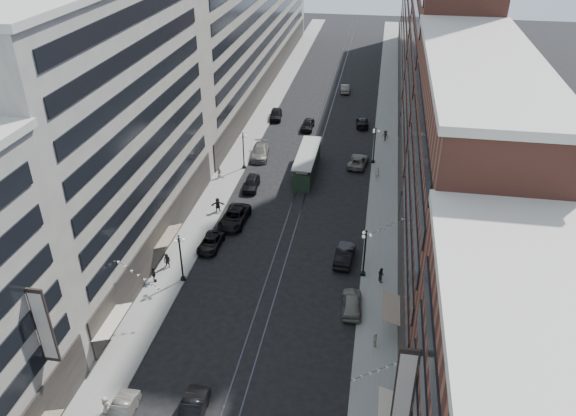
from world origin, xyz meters
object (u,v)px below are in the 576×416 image
Objects in this scene: car_14 at (345,88)px; pedestrian_5 at (218,205)px; car_5 at (192,412)px; pedestrian_9 at (385,136)px; lamppost_sw_far at (181,256)px; car_10 at (345,254)px; car_8 at (260,152)px; car_4 at (352,303)px; car_1 at (121,413)px; car_2 at (211,243)px; lamppost_se_far at (365,252)px; car_7 at (234,217)px; pedestrian_extra_0 at (154,275)px; pedestrian_4 at (375,340)px; pedestrian_7 at (381,275)px; pedestrian_6 at (219,172)px; lamppost_sw_mid at (243,149)px; car_extra_0 at (251,183)px; car_12 at (362,122)px; lamppost_se_mid at (374,144)px; pedestrian_1 at (106,405)px; car_9 at (276,114)px; car_13 at (308,125)px; pedestrian_8 at (377,172)px; pedestrian_2 at (167,261)px; streetcar at (307,164)px.

pedestrian_5 is (-11.91, -49.97, 0.31)m from car_14.
pedestrian_9 reaches higher than car_5.
car_10 is at bearing 21.47° from lamppost_sw_far.
car_8 is (1.44, 31.41, -2.22)m from lamppost_sw_far.
car_10 is at bearing -84.21° from car_4.
car_1 reaches higher than car_2.
lamppost_sw_far reaches higher than pedestrian_5.
lamppost_sw_far is at bearing -99.51° from car_8.
lamppost_se_far reaches higher than car_1.
car_7 is 3.58× the size of pedestrian_extra_0.
pedestrian_4 is 9.70m from pedestrian_7.
car_7 is at bearing 153.24° from lamppost_se_far.
lamppost_sw_far and lamppost_se_far have the same top height.
lamppost_se_far is at bearing 149.41° from pedestrian_6.
lamppost_sw_mid is 39.11m from car_14.
car_extra_0 is at bearing 93.30° from car_5.
pedestrian_5 is at bearing -29.58° from pedestrian_extra_0.
car_extra_0 is (-15.20, 22.84, -0.00)m from car_4.
pedestrian_6 is at bearing 96.50° from lamppost_sw_far.
lamppost_se_mid is at bearing 95.12° from car_12.
pedestrian_1 is 0.32× the size of car_9.
pedestrian_4 is 57.28m from car_9.
pedestrian_5 reaches higher than car_extra_0.
pedestrian_8 is (12.11, -16.79, 0.23)m from car_13.
lamppost_se_far is 23.01m from pedestrian_8.
lamppost_se_far reaches higher than car_extra_0.
lamppost_sw_mid is 44.67m from car_1.
pedestrian_extra_0 is at bearing -122.95° from lamppost_se_mid.
car_5 is 2.94× the size of pedestrian_2.
car_4 is 0.97× the size of car_12.
car_1 is at bearing 107.23° from pedestrian_6.
pedestrian_2 is 2.62m from pedestrian_extra_0.
car_5 is at bearing -93.60° from streetcar.
lamppost_sw_far is 1.12× the size of car_12.
pedestrian_1 is 19.18m from pedestrian_2.
pedestrian_8 is at bearing -158.82° from pedestrian_6.
car_10 is at bearing -75.21° from pedestrian_9.
car_4 is 5.53m from pedestrian_7.
pedestrian_2 is at bearing -101.88° from car_13.
car_5 is at bearing 65.34° from pedestrian_8.
streetcar is 2.41× the size of car_5.
lamppost_se_far reaches higher than car_7.
streetcar is 16.90m from car_13.
car_2 is 22.87m from pedestrian_4.
car_5 is (-11.94, -48.68, -2.28)m from lamppost_se_mid.
car_2 is 0.96× the size of car_9.
car_7 is at bearing 78.75° from car_2.
car_4 is (-0.80, -33.61, -2.28)m from lamppost_se_mid.
car_8 is at bearing 150.15° from streetcar.
lamppost_sw_mid is at bearing 128.66° from lamppost_se_far.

